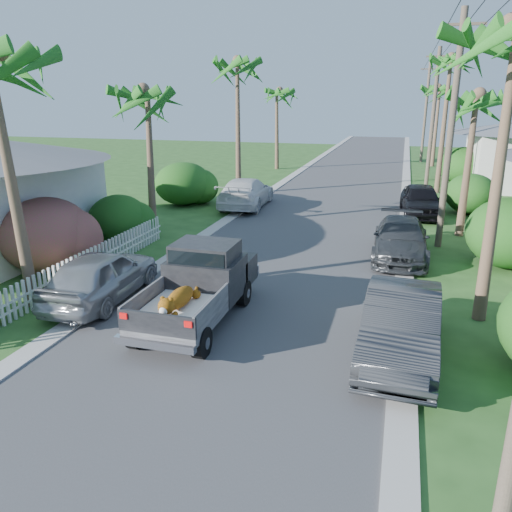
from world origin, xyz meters
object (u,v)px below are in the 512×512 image
(palm_l_b, at_px, (146,91))
(palm_r_b, at_px, (477,95))
(palm_r_d, at_px, (440,87))
(utility_pole_b, at_px, (451,132))
(parked_car_rf, at_px, (421,200))
(parked_car_rn, at_px, (401,325))
(parked_car_lf, at_px, (246,193))
(parked_car_rm, at_px, (401,240))
(utility_pole_d, at_px, (426,112))
(palm_r_c, at_px, (451,59))
(palm_l_d, at_px, (277,91))
(utility_pole_c, at_px, (433,118))
(palm_l_c, at_px, (237,62))
(pickup_truck, at_px, (202,282))
(parked_car_ln, at_px, (102,276))

(palm_l_b, distance_m, palm_r_b, 13.73)
(palm_r_d, bearing_deg, utility_pole_b, -91.91)
(palm_r_d, distance_m, utility_pole_b, 27.10)
(parked_car_rf, relative_size, palm_l_b, 0.63)
(parked_car_rn, bearing_deg, parked_car_lf, 121.53)
(parked_car_rn, height_order, palm_r_d, palm_r_d)
(parked_car_rm, height_order, utility_pole_d, utility_pole_d)
(palm_r_b, bearing_deg, palm_r_c, 92.08)
(palm_r_b, relative_size, palm_r_d, 0.90)
(parked_car_rm, bearing_deg, palm_r_b, 57.24)
(utility_pole_b, bearing_deg, palm_l_d, 119.95)
(palm_l_b, height_order, palm_l_d, palm_l_d)
(parked_car_rm, height_order, palm_r_d, palm_r_d)
(palm_r_b, relative_size, utility_pole_c, 0.80)
(parked_car_lf, distance_m, palm_r_d, 25.02)
(palm_r_b, bearing_deg, parked_car_lf, 163.53)
(palm_r_d, height_order, utility_pole_b, utility_pole_b)
(palm_l_c, bearing_deg, palm_r_b, -29.05)
(pickup_truck, xyz_separation_m, parked_car_rf, (6.11, 14.89, -0.21))
(parked_car_rf, distance_m, palm_r_d, 22.09)
(palm_l_b, xyz_separation_m, palm_l_d, (0.30, 22.00, 0.29))
(parked_car_rf, relative_size, palm_r_b, 0.65)
(parked_car_rf, bearing_deg, parked_car_rm, -101.67)
(pickup_truck, bearing_deg, parked_car_ln, 176.26)
(parked_car_ln, xyz_separation_m, palm_l_b, (-2.36, 7.90, 5.37))
(palm_l_d, bearing_deg, parked_car_lf, -82.16)
(parked_car_lf, distance_m, palm_r_c, 14.98)
(parked_car_rn, height_order, palm_l_c, palm_l_c)
(pickup_truck, distance_m, palm_r_d, 37.35)
(parked_car_lf, xyz_separation_m, palm_l_b, (-2.47, -6.23, 5.33))
(palm_r_d, bearing_deg, utility_pole_c, -94.29)
(pickup_truck, height_order, parked_car_rm, pickup_truck)
(palm_r_d, relative_size, utility_pole_b, 0.89)
(palm_r_c, relative_size, utility_pole_c, 1.04)
(palm_r_b, bearing_deg, parked_car_rf, 112.97)
(parked_car_rm, height_order, parked_car_ln, parked_car_ln)
(parked_car_rm, height_order, parked_car_rf, parked_car_rf)
(parked_car_rm, xyz_separation_m, parked_car_ln, (-8.53, -6.89, 0.06))
(parked_car_lf, distance_m, utility_pole_c, 14.43)
(palm_l_c, bearing_deg, palm_r_d, 55.22)
(parked_car_lf, relative_size, palm_r_b, 0.78)
(parked_car_rf, distance_m, utility_pole_b, 6.94)
(parked_car_ln, height_order, palm_l_c, palm_l_c)
(parked_car_rf, bearing_deg, parked_car_rn, -97.93)
(palm_l_b, relative_size, utility_pole_c, 0.82)
(pickup_truck, relative_size, utility_pole_b, 0.57)
(palm_l_c, bearing_deg, utility_pole_d, 61.08)
(palm_l_b, bearing_deg, parked_car_ln, -73.38)
(palm_r_c, height_order, utility_pole_d, palm_r_c)
(palm_r_c, bearing_deg, utility_pole_d, 92.02)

